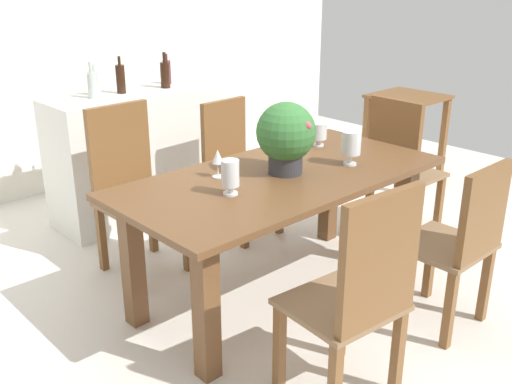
{
  "coord_description": "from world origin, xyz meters",
  "views": [
    {
      "loc": [
        -2.17,
        -2.1,
        1.79
      ],
      "look_at": [
        -0.05,
        0.18,
        0.6
      ],
      "focal_mm": 41.34,
      "sensor_mm": 36.0,
      "label": 1
    }
  ],
  "objects": [
    {
      "name": "ground_plane",
      "position": [
        0.0,
        0.0,
        0.0
      ],
      "size": [
        7.04,
        7.04,
        0.0
      ],
      "primitive_type": "plane",
      "color": "silver"
    },
    {
      "name": "back_wall",
      "position": [
        0.0,
        2.6,
        1.3
      ],
      "size": [
        6.4,
        0.1,
        2.6
      ],
      "primitive_type": "cube",
      "color": "silver",
      "rests_on": "ground"
    },
    {
      "name": "dining_table",
      "position": [
        0.0,
        0.02,
        0.61
      ],
      "size": [
        1.86,
        0.91,
        0.74
      ],
      "color": "brown",
      "rests_on": "ground"
    },
    {
      "name": "chair_far_right",
      "position": [
        0.42,
        0.9,
        0.52
      ],
      "size": [
        0.43,
        0.46,
        0.94
      ],
      "rotation": [
        0.0,
        0.0,
        0.02
      ],
      "color": "brown",
      "rests_on": "ground"
    },
    {
      "name": "chair_near_right",
      "position": [
        0.42,
        -0.84,
        0.51
      ],
      "size": [
        0.44,
        0.41,
        0.92
      ],
      "rotation": [
        0.0,
        0.0,
        3.14
      ],
      "color": "brown",
      "rests_on": "ground"
    },
    {
      "name": "chair_foot_end",
      "position": [
        1.16,
        0.03,
        0.55
      ],
      "size": [
        0.42,
        0.44,
        1.0
      ],
      "rotation": [
        0.0,
        0.0,
        1.55
      ],
      "color": "brown",
      "rests_on": "ground"
    },
    {
      "name": "chair_far_left",
      "position": [
        -0.42,
        0.91,
        0.56
      ],
      "size": [
        0.46,
        0.46,
        1.03
      ],
      "rotation": [
        0.0,
        0.0,
        0.01
      ],
      "color": "brown",
      "rests_on": "ground"
    },
    {
      "name": "chair_near_left",
      "position": [
        -0.43,
        -0.85,
        0.56
      ],
      "size": [
        0.5,
        0.46,
        1.01
      ],
      "rotation": [
        0.0,
        0.0,
        3.05
      ],
      "color": "brown",
      "rests_on": "ground"
    },
    {
      "name": "flower_centerpiece",
      "position": [
        0.03,
        0.02,
        0.95
      ],
      "size": [
        0.32,
        0.32,
        0.39
      ],
      "color": "#333338",
      "rests_on": "dining_table"
    },
    {
      "name": "crystal_vase_left",
      "position": [
        0.56,
        0.25,
        0.83
      ],
      "size": [
        0.11,
        0.11,
        0.15
      ],
      "color": "silver",
      "rests_on": "dining_table"
    },
    {
      "name": "crystal_vase_center_near",
      "position": [
        0.4,
        -0.13,
        0.86
      ],
      "size": [
        0.11,
        0.11,
        0.2
      ],
      "color": "silver",
      "rests_on": "dining_table"
    },
    {
      "name": "crystal_vase_right",
      "position": [
        -0.41,
        -0.02,
        0.85
      ],
      "size": [
        0.09,
        0.09,
        0.18
      ],
      "color": "silver",
      "rests_on": "dining_table"
    },
    {
      "name": "wine_glass",
      "position": [
        -0.29,
        0.22,
        0.85
      ],
      "size": [
        0.06,
        0.06,
        0.15
      ],
      "color": "silver",
      "rests_on": "dining_table"
    },
    {
      "name": "kitchen_counter",
      "position": [
        0.2,
        1.62,
        0.47
      ],
      "size": [
        1.54,
        0.5,
        0.95
      ],
      "primitive_type": "cube",
      "color": "silver",
      "rests_on": "ground"
    },
    {
      "name": "wine_bottle_amber",
      "position": [
        -0.24,
        1.64,
        1.04
      ],
      "size": [
        0.06,
        0.06,
        0.25
      ],
      "color": "#B2BFB7",
      "rests_on": "kitchen_counter"
    },
    {
      "name": "wine_bottle_green",
      "position": [
        0.35,
        1.61,
        1.05
      ],
      "size": [
        0.07,
        0.07,
        0.26
      ],
      "color": "black",
      "rests_on": "kitchen_counter"
    },
    {
      "name": "wine_bottle_dark",
      "position": [
        -0.17,
        1.73,
        1.03
      ],
      "size": [
        0.08,
        0.08,
        0.22
      ],
      "color": "#B2BFB7",
      "rests_on": "kitchen_counter"
    },
    {
      "name": "wine_bottle_tall",
      "position": [
        -0.0,
        1.65,
        1.05
      ],
      "size": [
        0.06,
        0.06,
        0.26
      ],
      "color": "black",
      "rests_on": "kitchen_counter"
    },
    {
      "name": "wine_bottle_clear",
      "position": [
        0.46,
        1.74,
        1.04
      ],
      "size": [
        0.06,
        0.06,
        0.23
      ],
      "color": "#511E28",
      "rests_on": "kitchen_counter"
    },
    {
      "name": "side_table",
      "position": [
        2.21,
        0.68,
        0.57
      ],
      "size": [
        0.55,
        0.57,
        0.77
      ],
      "color": "brown",
      "rests_on": "ground"
    }
  ]
}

